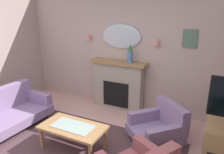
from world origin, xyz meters
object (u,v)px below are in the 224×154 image
object	(u,v)px
wall_mirror	(121,37)
mantel_vase_left	(130,54)
wall_sconce_left	(89,37)
coffee_table	(73,129)
armchair_in_corner	(159,126)
framed_picture	(190,39)
wall_sconce_right	(157,41)
floral_couch	(4,113)
fireplace	(118,85)

from	to	relation	value
wall_mirror	mantel_vase_left	bearing A→B (deg)	-29.54
mantel_vase_left	wall_sconce_left	size ratio (longest dim) A/B	3.07
coffee_table	armchair_in_corner	xyz separation A→B (m)	(1.26, 0.88, -0.08)
mantel_vase_left	wall_sconce_left	bearing A→B (deg)	174.04
coffee_table	framed_picture	bearing A→B (deg)	53.72
wall_mirror	wall_sconce_right	distance (m)	0.85
armchair_in_corner	framed_picture	bearing A→B (deg)	79.03
wall_sconce_right	floral_couch	world-z (taller)	wall_sconce_right
mantel_vase_left	armchair_in_corner	distance (m)	1.72
mantel_vase_left	armchair_in_corner	world-z (taller)	mantel_vase_left
wall_sconce_left	framed_picture	distance (m)	2.35
wall_mirror	wall_sconce_left	world-z (taller)	wall_mirror
wall_mirror	coffee_table	size ratio (longest dim) A/B	0.87
floral_couch	coffee_table	bearing A→B (deg)	1.17
coffee_table	fireplace	bearing A→B (deg)	90.70
framed_picture	armchair_in_corner	bearing A→B (deg)	-100.97
wall_sconce_right	framed_picture	world-z (taller)	framed_picture
coffee_table	floral_couch	distance (m)	1.67
fireplace	wall_mirror	size ratio (longest dim) A/B	1.42
mantel_vase_left	floral_couch	bearing A→B (deg)	-136.22
wall_mirror	armchair_in_corner	world-z (taller)	wall_mirror
floral_couch	wall_sconce_left	bearing A→B (deg)	68.12
wall_sconce_left	framed_picture	world-z (taller)	framed_picture
wall_mirror	framed_picture	size ratio (longest dim) A/B	2.67
wall_sconce_left	framed_picture	xyz separation A→B (m)	(2.35, 0.06, 0.09)
mantel_vase_left	coffee_table	bearing A→B (deg)	-98.61
framed_picture	floral_couch	size ratio (longest dim) A/B	0.21
coffee_table	floral_couch	xyz separation A→B (m)	(-1.67, -0.03, -0.06)
fireplace	framed_picture	xyz separation A→B (m)	(1.50, 0.15, 1.18)
wall_mirror	wall_sconce_right	world-z (taller)	wall_mirror
fireplace	wall_mirror	bearing A→B (deg)	90.00
mantel_vase_left	wall_mirror	size ratio (longest dim) A/B	0.45
wall_mirror	armchair_in_corner	bearing A→B (deg)	-41.22
framed_picture	armchair_in_corner	size ratio (longest dim) A/B	0.31
mantel_vase_left	coffee_table	size ratio (longest dim) A/B	0.39
wall_sconce_right	armchair_in_corner	size ratio (longest dim) A/B	0.12
fireplace	floral_couch	distance (m)	2.52
coffee_table	floral_couch	size ratio (longest dim) A/B	0.63
coffee_table	mantel_vase_left	bearing A→B (deg)	81.39
armchair_in_corner	wall_sconce_left	bearing A→B (deg)	153.30
mantel_vase_left	wall_mirror	distance (m)	0.49
mantel_vase_left	coffee_table	xyz separation A→B (m)	(-0.28, -1.83, -0.97)
coffee_table	wall_sconce_right	bearing A→B (deg)	67.04
wall_mirror	framed_picture	world-z (taller)	wall_mirror
floral_couch	fireplace	bearing A→B (deg)	48.99
wall_mirror	wall_sconce_right	size ratio (longest dim) A/B	6.86
framed_picture	wall_sconce_right	bearing A→B (deg)	-174.73
wall_sconce_right	wall_sconce_left	bearing A→B (deg)	180.00
fireplace	floral_couch	bearing A→B (deg)	-131.01
wall_mirror	coffee_table	xyz separation A→B (m)	(0.02, -2.00, -1.33)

